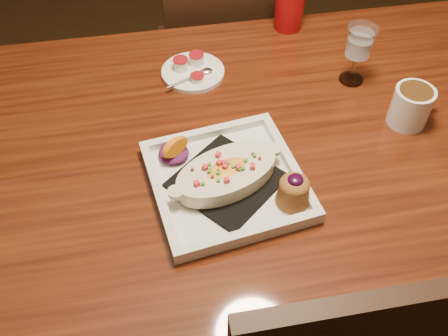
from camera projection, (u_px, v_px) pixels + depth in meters
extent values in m
plane|color=black|center=(257.00, 288.00, 1.70)|extent=(7.00, 7.00, 0.00)
cube|color=#5F250D|center=(273.00, 137.00, 1.15)|extent=(1.50, 0.90, 0.04)
cylinder|color=black|center=(33.00, 165.00, 1.59)|extent=(0.07, 0.07, 0.71)
cylinder|color=black|center=(426.00, 115.00, 1.75)|extent=(0.07, 0.07, 0.71)
cube|color=black|center=(221.00, 57.00, 1.81)|extent=(0.42, 0.42, 0.04)
cylinder|color=black|center=(254.00, 72.00, 2.11)|extent=(0.04, 0.04, 0.45)
cylinder|color=black|center=(174.00, 82.00, 2.07)|extent=(0.04, 0.04, 0.45)
cylinder|color=black|center=(273.00, 128.00, 1.89)|extent=(0.04, 0.04, 0.45)
cylinder|color=black|center=(184.00, 139.00, 1.85)|extent=(0.04, 0.04, 0.45)
cube|color=black|center=(232.00, 26.00, 1.50)|extent=(0.40, 0.03, 0.46)
cube|color=white|center=(227.00, 183.00, 1.02)|extent=(0.34, 0.34, 0.01)
cube|color=black|center=(227.00, 181.00, 1.02)|extent=(0.26, 0.26, 0.01)
ellipsoid|color=gold|center=(227.00, 173.00, 1.00)|extent=(0.21, 0.15, 0.04)
ellipsoid|color=#511249|center=(174.00, 153.00, 1.06)|extent=(0.07, 0.07, 0.02)
cone|color=#965026|center=(293.00, 193.00, 0.97)|extent=(0.07, 0.07, 0.05)
ellipsoid|color=#965026|center=(295.00, 185.00, 0.95)|extent=(0.06, 0.06, 0.03)
ellipsoid|color=black|center=(296.00, 180.00, 0.94)|extent=(0.03, 0.03, 0.01)
cylinder|color=white|center=(411.00, 107.00, 1.12)|extent=(0.09, 0.09, 0.09)
cylinder|color=#3A2410|center=(415.00, 94.00, 1.09)|extent=(0.07, 0.07, 0.02)
torus|color=white|center=(426.00, 100.00, 1.13)|extent=(0.07, 0.03, 0.07)
cylinder|color=silver|center=(351.00, 79.00, 1.25)|extent=(0.06, 0.06, 0.01)
cylinder|color=silver|center=(354.00, 68.00, 1.22)|extent=(0.01, 0.01, 0.07)
cone|color=silver|center=(360.00, 42.00, 1.17)|extent=(0.07, 0.07, 0.08)
cylinder|color=white|center=(193.00, 72.00, 1.26)|extent=(0.16, 0.16, 0.01)
cylinder|color=white|center=(181.00, 64.00, 1.25)|extent=(0.04, 0.04, 0.03)
cylinder|color=#AB151D|center=(180.00, 60.00, 1.24)|extent=(0.04, 0.04, 0.00)
cylinder|color=white|center=(197.00, 59.00, 1.27)|extent=(0.04, 0.04, 0.03)
cylinder|color=#AB151D|center=(196.00, 55.00, 1.25)|extent=(0.04, 0.04, 0.00)
cylinder|color=white|center=(197.00, 80.00, 1.23)|extent=(0.03, 0.03, 0.02)
cylinder|color=#AB151D|center=(197.00, 76.00, 1.22)|extent=(0.03, 0.03, 0.00)
cone|color=#B00C10|center=(290.00, 3.00, 1.35)|extent=(0.09, 0.09, 0.15)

